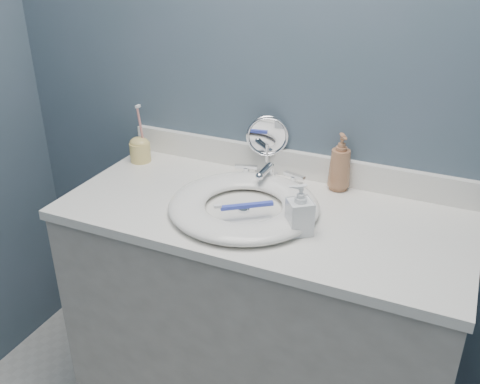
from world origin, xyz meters
The scene contains 12 objects.
back_wall centered at (0.00, 1.25, 1.20)m, with size 2.20×0.02×2.40m, color #405360.
vanity_cabinet centered at (0.00, 0.97, 0.42)m, with size 1.20×0.55×0.85m, color #B9B2A9.
countertop centered at (0.00, 0.97, 0.86)m, with size 1.22×0.57×0.03m, color white.
backsplash centered at (0.00, 1.24, 0.93)m, with size 1.22×0.02×0.09m, color white.
basin centered at (-0.05, 0.94, 0.90)m, with size 0.45×0.45×0.04m, color white, non-canonical shape.
drain centered at (-0.05, 0.94, 0.88)m, with size 0.04×0.04×0.01m, color silver.
faucet centered at (-0.05, 1.14, 0.91)m, with size 0.25×0.13×0.07m.
makeup_mirror centered at (-0.08, 1.21, 0.99)m, with size 0.14×0.08×0.21m.
soap_bottle_amber centered at (0.17, 1.21, 0.97)m, with size 0.07×0.07×0.19m, color #9D6846.
soap_bottle_clear centered at (0.14, 0.89, 0.95)m, with size 0.07×0.07×0.15m, color white.
toothbrush_holder centered at (-0.54, 1.13, 0.93)m, with size 0.07×0.07×0.21m.
toothbrush_lying centered at (-0.03, 0.90, 0.92)m, with size 0.15×0.11×0.02m.
Camera 1 is at (0.52, -0.34, 1.65)m, focal length 40.00 mm.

